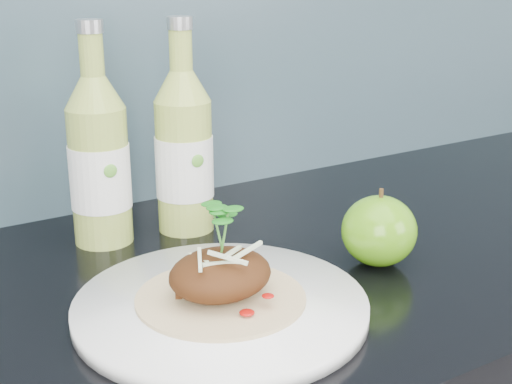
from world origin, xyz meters
TOP-DOWN VIEW (x-y plane):
  - dinner_plate at (-0.04, 1.61)m, footprint 0.40×0.40m
  - pork_taco at (-0.04, 1.61)m, footprint 0.17×0.17m
  - green_apple at (0.18, 1.62)m, footprint 0.10×0.10m
  - cider_bottle_left at (-0.07, 1.86)m, footprint 0.10×0.10m
  - cider_bottle_right at (0.04, 1.84)m, footprint 0.08×0.08m

SIDE VIEW (x-z plane):
  - dinner_plate at x=-0.04m, z-range 0.90..0.92m
  - green_apple at x=0.18m, z-range 0.90..0.99m
  - pork_taco at x=-0.04m, z-range 0.89..1.00m
  - cider_bottle_left at x=-0.07m, z-range 0.87..1.14m
  - cider_bottle_right at x=0.04m, z-range 0.87..1.14m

